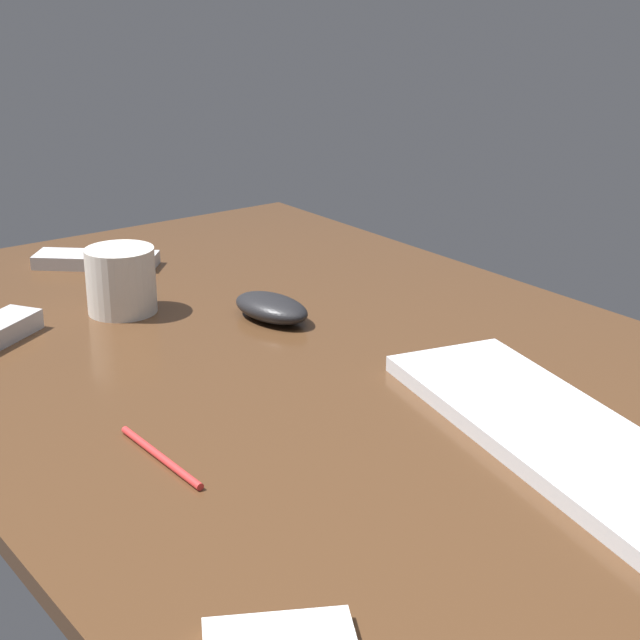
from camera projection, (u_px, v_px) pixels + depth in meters
The scene contains 6 objects.
desk at pixel (321, 376), 115.44cm from camera, with size 140.00×84.00×2.00cm, color #4C301C.
keyboard at pixel (554, 432), 97.62cm from camera, with size 43.84×14.22×1.73cm, color silver.
computer_mouse at pixel (271, 308), 129.63cm from camera, with size 11.89×6.44×3.21cm, color black.
media_remote at pixel (97, 260), 151.83cm from camera, with size 16.38×17.40×3.59cm.
coffee_mug at pixel (121, 280), 131.56cm from camera, with size 8.99×8.99×8.58cm, color silver.
pen at pixel (161, 457), 93.94cm from camera, with size 0.71×0.71×14.34cm, color red.
Camera 1 is at (85.36, -63.47, 46.30)cm, focal length 56.97 mm.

